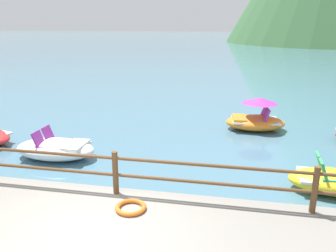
# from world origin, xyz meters

# --- Properties ---
(ground_plane) EXTENTS (200.00, 200.00, 0.00)m
(ground_plane) POSITION_xyz_m (0.00, 40.00, 0.00)
(ground_plane) COLOR #477084
(dock_railing) EXTENTS (23.92, 0.12, 0.95)m
(dock_railing) POSITION_xyz_m (0.00, 1.55, 0.98)
(dock_railing) COLOR brown
(dock_railing) RESTS_ON promenade_dock
(life_ring) EXTENTS (0.61, 0.61, 0.09)m
(life_ring) POSITION_xyz_m (0.50, 0.96, 0.45)
(life_ring) COLOR orange
(life_ring) RESTS_ON promenade_dock
(pedal_boat_2) EXTENTS (2.42, 1.35, 0.89)m
(pedal_boat_2) POSITION_xyz_m (-2.77, 4.02, 0.30)
(pedal_boat_2) COLOR white
(pedal_boat_2) RESTS_ON ground
(pedal_boat_3) EXTENTS (2.17, 1.23, 0.87)m
(pedal_boat_3) POSITION_xyz_m (4.85, 3.33, 0.29)
(pedal_boat_3) COLOR yellow
(pedal_boat_3) RESTS_ON ground
(pedal_boat_4) EXTENTS (2.31, 1.57, 1.24)m
(pedal_boat_4) POSITION_xyz_m (3.20, 8.09, 0.43)
(pedal_boat_4) COLOR orange
(pedal_boat_4) RESTS_ON ground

